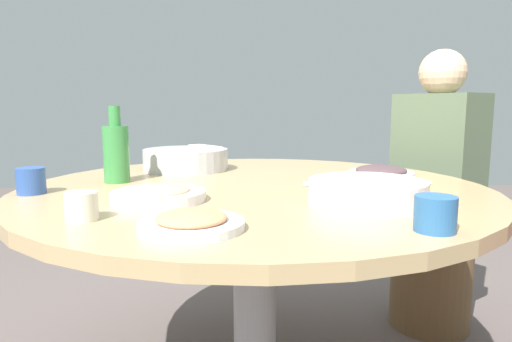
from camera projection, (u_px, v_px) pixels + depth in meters
round_dining_table at (255, 218)px, 1.38m from camera, size 1.39×1.39×0.72m
rice_bowl at (186, 159)px, 1.68m from camera, size 0.31×0.31×0.09m
soup_bowl at (367, 193)px, 1.09m from camera, size 0.31×0.29×0.06m
dish_eggplant at (381, 173)px, 1.47m from camera, size 0.21×0.21×0.05m
dish_shrimp at (191, 222)px, 0.87m from camera, size 0.21×0.21×0.04m
dish_noodles at (158, 194)px, 1.13m from camera, size 0.24×0.24×0.04m
green_bottle at (116, 152)px, 1.40m from camera, size 0.08×0.08×0.24m
tea_cup_near at (31, 181)px, 1.22m from camera, size 0.08×0.08×0.07m
tea_cup_far at (82, 206)px, 0.94m from camera, size 0.07×0.07×0.06m
tea_cup_side at (435, 214)px, 0.85m from camera, size 0.08×0.08×0.07m
stool_for_diner_left at (431, 278)px, 1.97m from camera, size 0.34×0.34×0.43m
diner_left at (438, 157)px, 1.89m from camera, size 0.46×0.45×0.76m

